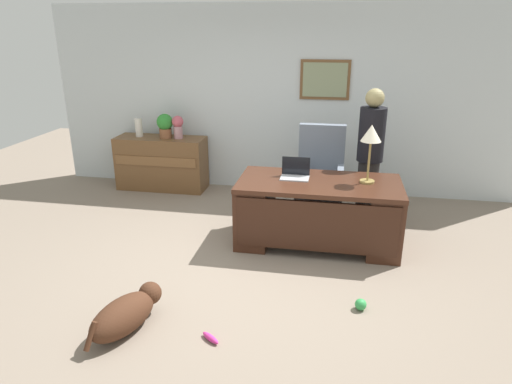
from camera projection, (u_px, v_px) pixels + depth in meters
ground_plane at (249, 269)px, 4.69m from camera, size 12.00×12.00×0.00m
back_wall at (284, 101)px, 6.63m from camera, size 7.00×0.16×2.70m
desk at (318, 211)px, 5.12m from camera, size 1.81×0.89×0.75m
credenza at (162, 163)px, 6.94m from camera, size 1.35×0.50×0.80m
armchair at (320, 177)px, 5.93m from camera, size 0.60×0.59×1.18m
person_standing at (370, 156)px, 5.58m from camera, size 0.32×0.32×1.69m
dog_lying at (126, 313)px, 3.71m from camera, size 0.51×0.78×0.30m
laptop at (295, 173)px, 5.14m from camera, size 0.32×0.22×0.22m
desk_lamp at (371, 137)px, 4.81m from camera, size 0.22×0.22×0.65m
vase_with_flowers at (178, 126)px, 6.69m from camera, size 0.17×0.17×0.34m
vase_empty at (139, 128)px, 6.81m from camera, size 0.11×0.11×0.28m
potted_plant at (165, 125)px, 6.72m from camera, size 0.24×0.24×0.36m
dog_toy_ball at (361, 304)px, 4.01m from camera, size 0.10×0.10×0.10m
dog_toy_bone at (211, 338)px, 3.62m from camera, size 0.18×0.15×0.05m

